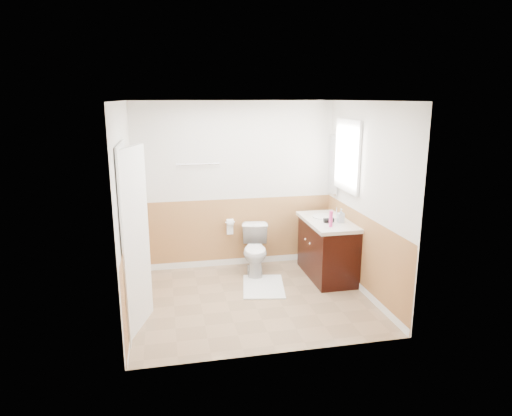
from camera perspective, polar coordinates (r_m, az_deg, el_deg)
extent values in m
plane|color=#8C7051|center=(5.95, -0.46, -11.44)|extent=(3.00, 3.00, 0.00)
plane|color=white|center=(5.38, -0.51, 13.41)|extent=(3.00, 3.00, 0.00)
plane|color=silver|center=(6.78, -2.64, 2.84)|extent=(3.00, 0.00, 3.00)
plane|color=silver|center=(4.31, 2.90, -3.57)|extent=(3.00, 0.00, 3.00)
plane|color=silver|center=(5.45, -16.14, -0.40)|extent=(0.00, 3.00, 3.00)
plane|color=silver|center=(6.00, 13.70, 1.02)|extent=(0.00, 3.00, 3.00)
plane|color=tan|center=(6.95, -2.55, -3.25)|extent=(3.00, 0.00, 3.00)
plane|color=tan|center=(4.60, 2.75, -12.48)|extent=(3.00, 0.00, 3.00)
plane|color=tan|center=(5.67, -15.52, -7.76)|extent=(0.00, 2.60, 2.60)
plane|color=tan|center=(6.20, 13.21, -5.76)|extent=(0.00, 2.60, 2.60)
imported|color=white|center=(6.66, -0.08, -5.38)|extent=(0.51, 0.74, 0.70)
cube|color=white|center=(6.29, 0.94, -9.91)|extent=(0.68, 0.88, 0.02)
cube|color=black|center=(6.60, 9.02, -5.27)|extent=(0.55, 1.10, 0.80)
sphere|color=silver|center=(6.37, 6.85, -4.49)|extent=(0.03, 0.03, 0.03)
sphere|color=silver|center=(6.55, 6.30, -3.96)|extent=(0.03, 0.03, 0.03)
cube|color=silver|center=(6.47, 9.08, -1.72)|extent=(0.60, 1.15, 0.05)
cylinder|color=silver|center=(6.60, 8.71, -1.08)|extent=(0.36, 0.36, 0.02)
cylinder|color=silver|center=(6.65, 10.18, -0.50)|extent=(0.02, 0.02, 0.14)
cylinder|color=#E13A8C|center=(6.10, 9.45, -1.37)|extent=(0.05, 0.05, 0.22)
imported|color=#9CA7B0|center=(6.35, 10.68, -0.93)|extent=(0.09, 0.09, 0.19)
cylinder|color=black|center=(6.32, 9.18, -1.53)|extent=(0.14, 0.07, 0.07)
cylinder|color=black|center=(6.36, 8.77, -1.70)|extent=(0.03, 0.03, 0.07)
cube|color=silver|center=(6.93, 9.80, 5.41)|extent=(0.02, 0.35, 0.90)
cube|color=white|center=(6.43, 11.48, 6.50)|extent=(0.04, 0.80, 1.00)
cube|color=white|center=(6.44, 11.61, 6.50)|extent=(0.01, 0.70, 0.90)
cube|color=white|center=(5.07, -15.19, -4.09)|extent=(0.29, 0.78, 2.04)
cube|color=white|center=(5.08, -16.06, -4.02)|extent=(0.02, 0.92, 2.10)
sphere|color=silver|center=(5.40, -14.33, -3.71)|extent=(0.06, 0.06, 0.06)
cylinder|color=silver|center=(6.61, -7.33, 5.54)|extent=(0.62, 0.02, 0.02)
cylinder|color=silver|center=(6.83, -3.32, -1.84)|extent=(0.14, 0.02, 0.02)
cylinder|color=white|center=(6.83, -3.32, -1.84)|extent=(0.10, 0.11, 0.11)
cube|color=white|center=(6.86, -3.31, -2.73)|extent=(0.10, 0.01, 0.16)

